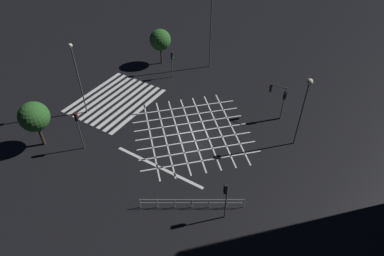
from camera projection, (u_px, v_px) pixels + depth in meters
ground_plane at (192, 132)px, 36.12m from camera, size 200.00×200.00×0.00m
road_markings at (141, 112)px, 38.64m from camera, size 14.71×21.88×0.01m
traffic_light_sw_cross at (172, 59)px, 42.61m from camera, size 0.36×0.39×3.65m
traffic_light_ne_cross at (226, 195)px, 26.24m from camera, size 0.36×0.39×3.97m
traffic_light_se_cross at (78, 123)px, 32.10m from camera, size 0.36×0.39×4.56m
traffic_light_nw_main at (284, 100)px, 36.16m from camera, size 0.39×0.36×3.56m
traffic_light_nw_cross at (276, 94)px, 36.20m from camera, size 0.36×1.86×4.12m
street_lamp_east at (306, 96)px, 31.00m from camera, size 0.58×0.58×7.68m
street_lamp_west at (76, 70)px, 35.15m from camera, size 0.44×0.44×8.44m
street_lamp_far at (211, 15)px, 41.71m from camera, size 0.56×0.56×9.94m
street_tree_near at (34, 117)px, 32.38m from camera, size 2.92×2.92×5.03m
street_tree_far at (160, 40)px, 44.83m from camera, size 2.80×2.80×4.85m
pedestrian_railing at (192, 202)px, 28.36m from camera, size 4.64×7.40×1.05m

